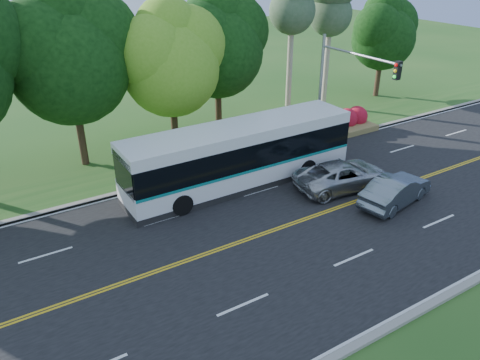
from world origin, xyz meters
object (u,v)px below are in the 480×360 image
traffic_signal (343,79)px  sedan (396,190)px  suv (343,175)px  transit_bus (240,156)px

traffic_signal → sedan: traffic_signal is taller
suv → transit_bus: bearing=61.4°
traffic_signal → suv: size_ratio=1.32×
sedan → suv: 2.90m
traffic_signal → suv: 6.29m
transit_bus → suv: size_ratio=2.43×
transit_bus → sedan: 8.16m
traffic_signal → transit_bus: 8.09m
transit_bus → sedan: bearing=-47.6°
traffic_signal → sedan: (-1.99, -6.56, -3.91)m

